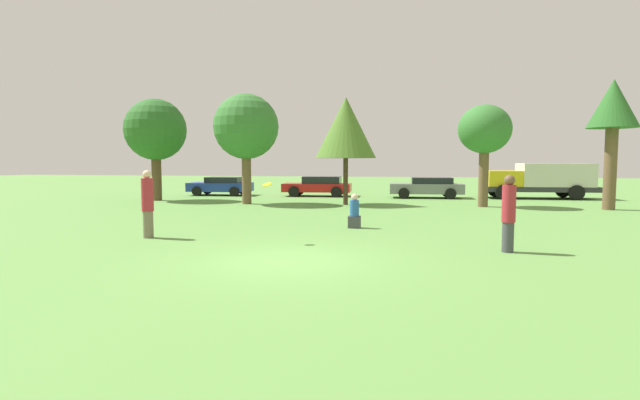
# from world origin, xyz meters

# --- Properties ---
(ground_plane) EXTENTS (120.00, 120.00, 0.00)m
(ground_plane) POSITION_xyz_m (0.00, 0.00, 0.00)
(ground_plane) COLOR #5B8E42
(person_thrower) EXTENTS (0.34, 0.34, 1.97)m
(person_thrower) POSITION_xyz_m (-4.80, 2.54, 1.00)
(person_thrower) COLOR #726651
(person_thrower) RESTS_ON ground
(person_catcher) EXTENTS (0.33, 0.33, 1.90)m
(person_catcher) POSITION_xyz_m (5.07, 2.09, 0.98)
(person_catcher) COLOR #3F3F47
(person_catcher) RESTS_ON ground
(frisbee) EXTENTS (0.26, 0.24, 0.14)m
(frisbee) POSITION_xyz_m (-1.14, 2.33, 1.59)
(frisbee) COLOR yellow
(bystander_sitting) EXTENTS (0.40, 0.34, 1.14)m
(bystander_sitting) POSITION_xyz_m (0.85, 5.77, 0.48)
(bystander_sitting) COLOR #3F3F47
(bystander_sitting) RESTS_ON ground
(tree_0) EXTENTS (3.44, 3.44, 5.72)m
(tree_0) POSITION_xyz_m (-11.54, 15.20, 3.95)
(tree_0) COLOR brown
(tree_0) RESTS_ON ground
(tree_1) EXTENTS (3.37, 3.37, 5.70)m
(tree_1) POSITION_xyz_m (-5.77, 13.99, 3.97)
(tree_1) COLOR brown
(tree_1) RESTS_ON ground
(tree_2) EXTENTS (3.08, 3.08, 5.46)m
(tree_2) POSITION_xyz_m (-0.62, 14.40, 3.91)
(tree_2) COLOR #473323
(tree_2) RESTS_ON ground
(tree_3) EXTENTS (2.54, 2.54, 4.96)m
(tree_3) POSITION_xyz_m (6.14, 14.59, 3.68)
(tree_3) COLOR brown
(tree_3) RESTS_ON ground
(tree_4) EXTENTS (2.20, 2.20, 5.94)m
(tree_4) POSITION_xyz_m (11.62, 14.12, 4.56)
(tree_4) COLOR brown
(tree_4) RESTS_ON ground
(parked_car_blue) EXTENTS (4.10, 2.20, 1.19)m
(parked_car_blue) POSITION_xyz_m (-9.56, 19.90, 0.64)
(parked_car_blue) COLOR #1E389E
(parked_car_blue) RESTS_ON ground
(parked_car_red) EXTENTS (4.38, 2.19, 1.26)m
(parked_car_red) POSITION_xyz_m (-3.16, 20.24, 0.67)
(parked_car_red) COLOR red
(parked_car_red) RESTS_ON ground
(parked_car_grey) EXTENTS (4.43, 2.24, 1.24)m
(parked_car_grey) POSITION_xyz_m (3.61, 20.02, 0.67)
(parked_car_grey) COLOR slate
(parked_car_grey) RESTS_ON ground
(delivery_truck_yellow) EXTENTS (6.55, 2.69, 2.09)m
(delivery_truck_yellow) POSITION_xyz_m (10.26, 20.81, 1.17)
(delivery_truck_yellow) COLOR #2D2D33
(delivery_truck_yellow) RESTS_ON ground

